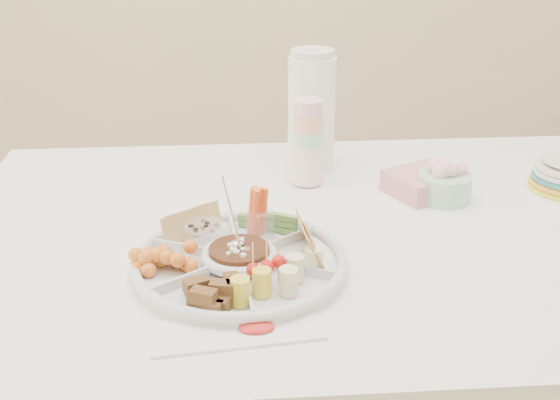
{
  "coord_description": "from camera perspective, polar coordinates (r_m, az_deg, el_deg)",
  "views": [
    {
      "loc": [
        -0.19,
        -1.26,
        1.39
      ],
      "look_at": [
        -0.1,
        -0.06,
        0.85
      ],
      "focal_mm": 45.0,
      "sensor_mm": 36.0,
      "label": 1
    }
  ],
  "objects": [
    {
      "name": "placemat",
      "position": [
        1.1,
        -3.51,
        -10.62
      ],
      "size": [
        0.28,
        0.12,
        0.01
      ],
      "primitive_type": "cube",
      "rotation": [
        0.0,
        0.0,
        0.11
      ],
      "color": "white",
      "rests_on": "dining_table"
    },
    {
      "name": "dining_table",
      "position": [
        1.63,
        3.4,
        -14.23
      ],
      "size": [
        1.52,
        1.02,
        0.76
      ],
      "primitive_type": "cube",
      "color": "white",
      "rests_on": "floor"
    },
    {
      "name": "party_tray",
      "position": [
        1.26,
        -3.32,
        -4.84
      ],
      "size": [
        0.5,
        0.5,
        0.04
      ],
      "primitive_type": "cylinder",
      "rotation": [
        0.0,
        0.0,
        -0.43
      ],
      "color": "silver",
      "rests_on": "dining_table"
    },
    {
      "name": "cherries",
      "position": [
        1.24,
        -9.3,
        -4.73
      ],
      "size": [
        0.16,
        0.16,
        0.05
      ],
      "primitive_type": null,
      "rotation": [
        0.0,
        0.0,
        -0.43
      ],
      "color": "orange",
      "rests_on": "party_tray"
    },
    {
      "name": "flower_bowl",
      "position": [
        1.57,
        13.23,
        1.54
      ],
      "size": [
        0.14,
        0.14,
        0.09
      ],
      "primitive_type": "cylinder",
      "rotation": [
        0.0,
        0.0,
        0.2
      ],
      "color": "#92CFA8",
      "rests_on": "dining_table"
    },
    {
      "name": "carrot_cucumber",
      "position": [
        1.34,
        -1.17,
        -0.76
      ],
      "size": [
        0.15,
        0.15,
        0.1
      ],
      "primitive_type": null,
      "rotation": [
        0.0,
        0.0,
        -0.43
      ],
      "color": "#FD5C28",
      "rests_on": "party_tray"
    },
    {
      "name": "napkin_stack",
      "position": [
        1.6,
        11.58,
        1.38
      ],
      "size": [
        0.19,
        0.18,
        0.05
      ],
      "primitive_type": "cube",
      "rotation": [
        0.0,
        0.0,
        0.46
      ],
      "color": "#CD818C",
      "rests_on": "dining_table"
    },
    {
      "name": "granola_chunks",
      "position": [
        1.15,
        -5.92,
        -7.2
      ],
      "size": [
        0.14,
        0.14,
        0.05
      ],
      "primitive_type": null,
      "rotation": [
        0.0,
        0.0,
        -0.43
      ],
      "color": "#552E19",
      "rests_on": "party_tray"
    },
    {
      "name": "bean_dip",
      "position": [
        1.25,
        -3.32,
        -4.54
      ],
      "size": [
        0.14,
        0.14,
        0.04
      ],
      "primitive_type": "cylinder",
      "rotation": [
        0.0,
        0.0,
        -0.43
      ],
      "color": "#422A18",
      "rests_on": "party_tray"
    },
    {
      "name": "pita_raisins",
      "position": [
        1.34,
        -6.66,
        -1.93
      ],
      "size": [
        0.15,
        0.15,
        0.06
      ],
      "primitive_type": null,
      "rotation": [
        0.0,
        0.0,
        -0.43
      ],
      "color": "#EDBF86",
      "rests_on": "party_tray"
    },
    {
      "name": "banana_tomato",
      "position": [
        1.15,
        0.54,
        -5.68
      ],
      "size": [
        0.14,
        0.14,
        0.08
      ],
      "primitive_type": null,
      "rotation": [
        0.0,
        0.0,
        -0.43
      ],
      "color": "#D1BE58",
      "rests_on": "party_tray"
    },
    {
      "name": "thermos",
      "position": [
        1.68,
        2.58,
        7.39
      ],
      "size": [
        0.12,
        0.12,
        0.29
      ],
      "primitive_type": "cylinder",
      "rotation": [
        0.0,
        0.0,
        0.09
      ],
      "color": "white",
      "rests_on": "dining_table"
    },
    {
      "name": "tortillas",
      "position": [
        1.26,
        2.53,
        -3.5
      ],
      "size": [
        0.15,
        0.15,
        0.07
      ],
      "primitive_type": null,
      "rotation": [
        0.0,
        0.0,
        -0.43
      ],
      "color": "#9F6642",
      "rests_on": "party_tray"
    },
    {
      "name": "cup_stack",
      "position": [
        1.59,
        2.26,
        4.68
      ],
      "size": [
        0.08,
        0.08,
        0.2
      ],
      "primitive_type": "cylinder",
      "rotation": [
        0.0,
        0.0,
        -0.08
      ],
      "color": "beige",
      "rests_on": "dining_table"
    }
  ]
}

